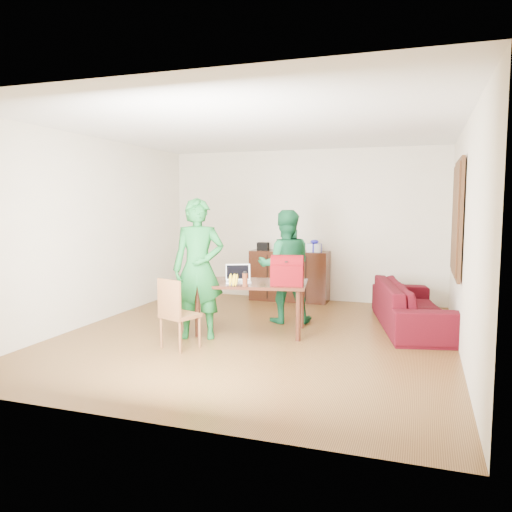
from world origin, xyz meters
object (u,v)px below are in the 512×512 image
(table, at_px, (251,288))
(bottle, at_px, (245,279))
(chair, at_px, (179,328))
(red_bag, at_px, (287,273))
(sofa, at_px, (413,306))
(person_near, at_px, (198,269))
(person_far, at_px, (285,266))
(laptop, at_px, (238,279))

(table, height_order, bottle, bottle)
(chair, height_order, red_bag, red_bag)
(bottle, distance_m, sofa, 2.47)
(person_near, bearing_deg, bottle, -13.89)
(red_bag, distance_m, sofa, 1.94)
(person_far, distance_m, laptop, 0.94)
(laptop, bearing_deg, chair, -139.36)
(chair, bearing_deg, sofa, 56.63)
(person_far, xyz_separation_m, bottle, (-0.21, -1.14, -0.03))
(bottle, bearing_deg, chair, -138.34)
(laptop, xyz_separation_m, bottle, (0.20, -0.30, 0.05))
(person_near, distance_m, laptop, 0.58)
(person_far, distance_m, red_bag, 0.87)
(chair, height_order, person_far, person_far)
(bottle, relative_size, sofa, 0.09)
(table, relative_size, red_bag, 3.85)
(chair, xyz_separation_m, person_far, (0.85, 1.71, 0.58))
(person_far, distance_m, bottle, 1.16)
(laptop, bearing_deg, table, 10.05)
(bottle, bearing_deg, red_bag, 33.51)
(table, relative_size, person_near, 0.88)
(laptop, distance_m, red_bag, 0.68)
(person_near, bearing_deg, person_far, 35.84)
(person_near, xyz_separation_m, sofa, (2.63, 1.41, -0.59))
(bottle, relative_size, red_bag, 0.48)
(chair, relative_size, sofa, 0.39)
(table, bearing_deg, chair, -130.85)
(sofa, bearing_deg, chair, 113.46)
(chair, bearing_deg, table, 79.58)
(chair, distance_m, bottle, 1.01)
(sofa, bearing_deg, person_far, 84.17)
(person_near, bearing_deg, laptop, 21.80)
(table, relative_size, bottle, 8.07)
(table, bearing_deg, laptop, -156.88)
(person_near, height_order, sofa, person_near)
(red_bag, xyz_separation_m, sofa, (1.55, 1.04, -0.53))
(bottle, bearing_deg, person_far, 79.36)
(laptop, bearing_deg, person_far, 40.85)
(person_near, relative_size, bottle, 9.17)
(table, height_order, laptop, laptop)
(person_far, xyz_separation_m, laptop, (-0.42, -0.84, -0.09))
(person_near, height_order, person_far, person_near)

